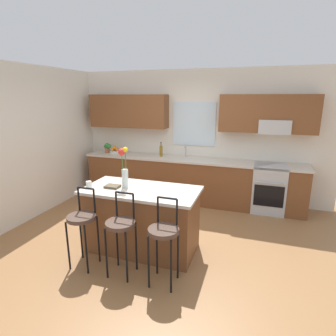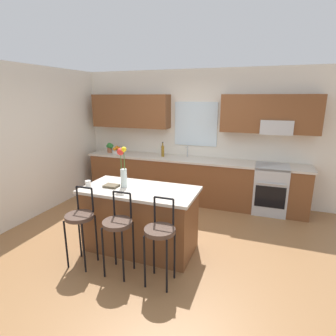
# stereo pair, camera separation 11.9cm
# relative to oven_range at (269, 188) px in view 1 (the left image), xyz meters

# --- Properties ---
(ground_plane) EXTENTS (14.00, 14.00, 0.00)m
(ground_plane) POSITION_rel_oven_range_xyz_m (-1.57, -1.68, -0.46)
(ground_plane) COLOR olive
(wall_left) EXTENTS (0.12, 4.60, 2.70)m
(wall_left) POSITION_rel_oven_range_xyz_m (-4.13, -1.38, 0.89)
(wall_left) COLOR silver
(wall_left) RESTS_ON ground
(back_wall_assembly) EXTENTS (5.60, 0.50, 2.70)m
(back_wall_assembly) POSITION_rel_oven_range_xyz_m (-1.54, 0.31, 1.05)
(back_wall_assembly) COLOR silver
(back_wall_assembly) RESTS_ON ground
(counter_run) EXTENTS (4.56, 0.64, 0.92)m
(counter_run) POSITION_rel_oven_range_xyz_m (-1.57, 0.02, 0.01)
(counter_run) COLOR brown
(counter_run) RESTS_ON ground
(sink_faucet) EXTENTS (0.02, 0.13, 0.23)m
(sink_faucet) POSITION_rel_oven_range_xyz_m (-1.70, 0.17, 0.60)
(sink_faucet) COLOR #B7BABC
(sink_faucet) RESTS_ON counter_run
(oven_range) EXTENTS (0.60, 0.64, 0.92)m
(oven_range) POSITION_rel_oven_range_xyz_m (0.00, 0.00, 0.00)
(oven_range) COLOR #B7BABC
(oven_range) RESTS_ON ground
(kitchen_island) EXTENTS (1.61, 0.81, 0.92)m
(kitchen_island) POSITION_rel_oven_range_xyz_m (-1.75, -2.03, 0.00)
(kitchen_island) COLOR brown
(kitchen_island) RESTS_ON ground
(bar_stool_near) EXTENTS (0.36, 0.36, 1.04)m
(bar_stool_near) POSITION_rel_oven_range_xyz_m (-2.30, -2.65, 0.18)
(bar_stool_near) COLOR black
(bar_stool_near) RESTS_ON ground
(bar_stool_middle) EXTENTS (0.36, 0.36, 1.04)m
(bar_stool_middle) POSITION_rel_oven_range_xyz_m (-1.75, -2.65, 0.18)
(bar_stool_middle) COLOR black
(bar_stool_middle) RESTS_ON ground
(bar_stool_far) EXTENTS (0.36, 0.36, 1.04)m
(bar_stool_far) POSITION_rel_oven_range_xyz_m (-1.20, -2.65, 0.18)
(bar_stool_far) COLOR black
(bar_stool_far) RESTS_ON ground
(flower_vase) EXTENTS (0.14, 0.10, 0.58)m
(flower_vase) POSITION_rel_oven_range_xyz_m (-2.00, -2.04, 0.75)
(flower_vase) COLOR silver
(flower_vase) RESTS_ON kitchen_island
(mug_ceramic) EXTENTS (0.08, 0.08, 0.09)m
(mug_ceramic) POSITION_rel_oven_range_xyz_m (-2.47, -2.21, 0.51)
(mug_ceramic) COLOR silver
(mug_ceramic) RESTS_ON kitchen_island
(cookbook) EXTENTS (0.20, 0.15, 0.03)m
(cookbook) POSITION_rel_oven_range_xyz_m (-2.16, -2.10, 0.48)
(cookbook) COLOR brown
(cookbook) RESTS_ON kitchen_island
(fruit_bowl_oranges) EXTENTS (0.24, 0.24, 0.16)m
(fruit_bowl_oranges) POSITION_rel_oven_range_xyz_m (-3.31, 0.03, 0.52)
(fruit_bowl_oranges) COLOR silver
(fruit_bowl_oranges) RESTS_ON counter_run
(bottle_olive_oil) EXTENTS (0.06, 0.06, 0.31)m
(bottle_olive_oil) POSITION_rel_oven_range_xyz_m (-2.20, 0.02, 0.58)
(bottle_olive_oil) COLOR olive
(bottle_olive_oil) RESTS_ON counter_run
(potted_plant_small) EXTENTS (0.18, 0.12, 0.22)m
(potted_plant_small) POSITION_rel_oven_range_xyz_m (-3.49, 0.02, 0.59)
(potted_plant_small) COLOR #9E5B3D
(potted_plant_small) RESTS_ON counter_run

